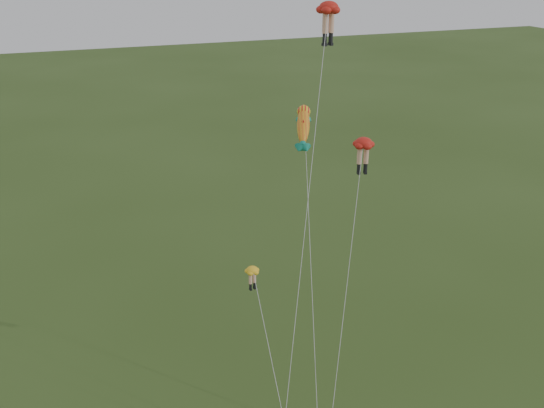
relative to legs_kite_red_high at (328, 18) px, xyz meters
name	(u,v)px	position (x,y,z in m)	size (l,w,h in m)	color
legs_kite_red_high	(328,18)	(0.00, 0.00, 0.00)	(7.73, 11.13, 23.01)	red
legs_kite_red_mid	(363,150)	(2.34, -0.87, -7.99)	(6.76, 9.50, 14.87)	red
legs_kite_yellow	(254,280)	(-5.50, -2.38, -14.96)	(1.30, 9.12, 7.84)	yellow
fish_kite	(303,126)	(-0.92, 1.09, -6.61)	(3.99, 11.37, 16.83)	yellow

